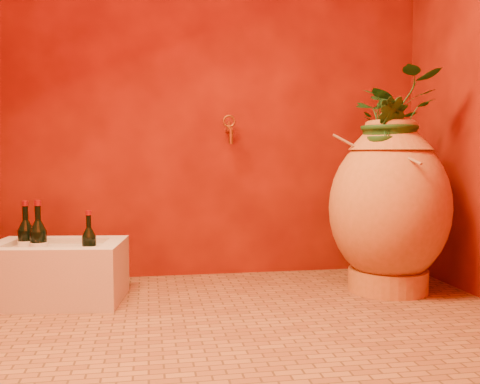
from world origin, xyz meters
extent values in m
plane|color=brown|center=(0.00, 0.00, 0.00)|extent=(2.50, 2.50, 0.00)
cube|color=#510B04|center=(0.00, 1.00, 1.25)|extent=(2.50, 0.02, 2.50)
cylinder|color=#BC7135|center=(0.85, 0.44, 0.06)|extent=(0.52, 0.52, 0.12)
ellipsoid|color=#BC7135|center=(0.85, 0.44, 0.44)|extent=(0.80, 0.80, 0.79)
cone|color=#BC7135|center=(0.85, 0.44, 0.81)|extent=(0.55, 0.55, 0.12)
torus|color=#BC7135|center=(0.85, 0.44, 0.88)|extent=(0.34, 0.34, 0.05)
cylinder|color=olive|center=(0.77, 0.39, 0.70)|extent=(0.46, 0.18, 0.27)
cylinder|color=olive|center=(0.83, 0.32, 0.73)|extent=(0.04, 0.44, 0.12)
cylinder|color=olive|center=(0.95, 0.36, 0.75)|extent=(0.08, 0.33, 0.24)
cube|color=beige|center=(-0.85, 0.53, 0.13)|extent=(0.68, 0.51, 0.26)
cube|color=beige|center=(-0.85, 0.70, 0.28)|extent=(0.64, 0.16, 0.03)
cube|color=beige|center=(-0.85, 0.35, 0.28)|extent=(0.64, 0.16, 0.03)
cube|color=beige|center=(-0.58, 0.53, 0.28)|extent=(0.12, 0.27, 0.03)
cylinder|color=black|center=(-0.69, 0.49, 0.24)|extent=(0.07, 0.07, 0.16)
cone|color=black|center=(-0.69, 0.49, 0.35)|extent=(0.07, 0.07, 0.05)
cylinder|color=black|center=(-0.69, 0.49, 0.40)|extent=(0.02, 0.02, 0.06)
cylinder|color=maroon|center=(-0.69, 0.49, 0.44)|extent=(0.03, 0.03, 0.02)
cylinder|color=silver|center=(-0.69, 0.49, 0.24)|extent=(0.07, 0.07, 0.07)
cylinder|color=black|center=(-0.93, 0.51, 0.26)|extent=(0.08, 0.08, 0.19)
cone|color=black|center=(-0.93, 0.51, 0.38)|extent=(0.08, 0.08, 0.05)
cylinder|color=black|center=(-0.93, 0.51, 0.44)|extent=(0.03, 0.03, 0.07)
cylinder|color=maroon|center=(-0.93, 0.51, 0.49)|extent=(0.03, 0.03, 0.03)
cylinder|color=silver|center=(-0.93, 0.51, 0.26)|extent=(0.08, 0.08, 0.08)
cylinder|color=black|center=(-1.01, 0.60, 0.26)|extent=(0.08, 0.08, 0.19)
cone|color=black|center=(-1.01, 0.60, 0.37)|extent=(0.08, 0.08, 0.05)
cylinder|color=black|center=(-1.01, 0.60, 0.44)|extent=(0.03, 0.03, 0.07)
cylinder|color=maroon|center=(-1.01, 0.60, 0.48)|extent=(0.03, 0.03, 0.03)
cylinder|color=silver|center=(-1.01, 0.60, 0.26)|extent=(0.08, 0.08, 0.08)
cylinder|color=olive|center=(0.07, 0.93, 0.87)|extent=(0.02, 0.15, 0.02)
cylinder|color=olive|center=(0.07, 0.85, 0.83)|extent=(0.02, 0.02, 0.08)
torus|color=olive|center=(0.07, 0.93, 0.92)|extent=(0.07, 0.01, 0.07)
cylinder|color=olive|center=(0.07, 0.93, 0.90)|extent=(0.01, 0.01, 0.05)
imported|color=#1A491C|center=(0.86, 0.44, 0.91)|extent=(0.50, 0.45, 0.50)
imported|color=#1A491C|center=(0.78, 0.36, 0.84)|extent=(0.24, 0.22, 0.34)
camera|label=1|loc=(-0.40, -2.19, 0.72)|focal=40.00mm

